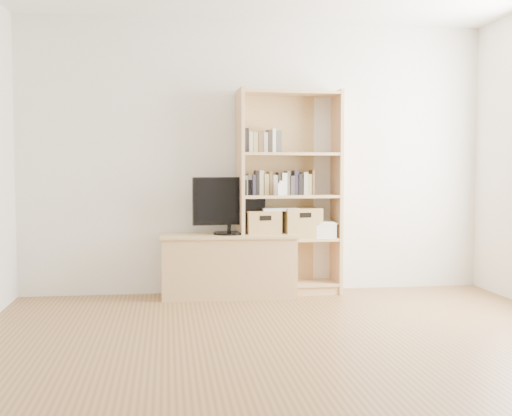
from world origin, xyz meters
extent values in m
cube|color=brown|center=(0.00, 0.00, 0.00)|extent=(4.50, 5.00, 0.01)
cube|color=silver|center=(0.00, 2.50, 1.30)|extent=(4.50, 0.02, 2.60)
cube|color=tan|center=(-0.29, 2.27, 0.28)|extent=(1.25, 0.53, 0.56)
cube|color=tan|center=(0.29, 2.33, 0.97)|extent=(0.98, 0.39, 1.94)
cube|color=black|center=(-0.29, 2.27, 0.86)|extent=(0.69, 0.13, 0.54)
cube|color=#4E4B44|center=(0.29, 2.35, 1.05)|extent=(0.80, 0.23, 0.21)
cube|color=#4E4B44|center=(0.07, 2.34, 1.45)|extent=(0.42, 0.18, 0.21)
cube|color=white|center=(0.18, 2.22, 1.00)|extent=(0.06, 0.05, 0.11)
cube|color=#997545|center=(0.03, 2.31, 0.67)|extent=(0.33, 0.28, 0.26)
cube|color=#997545|center=(0.41, 2.33, 0.68)|extent=(0.37, 0.31, 0.28)
cube|color=silver|center=(0.19, 2.31, 0.81)|extent=(0.35, 0.24, 0.03)
cube|color=silver|center=(0.62, 2.34, 0.60)|extent=(0.20, 0.29, 0.13)
camera|label=1|loc=(-0.86, -3.65, 1.20)|focal=45.00mm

